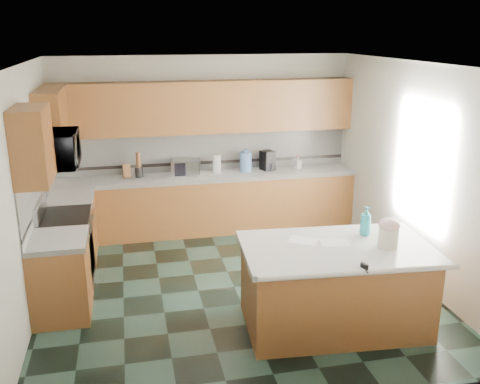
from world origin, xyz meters
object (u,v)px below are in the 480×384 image
object	(u,v)px
soap_bottle_island	(366,221)
coffee_maker	(268,160)
toaster_oven	(186,167)
island_base	(334,289)
island_top	(337,249)
treat_jar	(388,237)
knife_block	(127,171)

from	to	relation	value
soap_bottle_island	coffee_maker	bearing A→B (deg)	72.44
toaster_oven	island_base	bearing A→B (deg)	-55.39
soap_bottle_island	island_top	bearing A→B (deg)	-174.36
island_top	toaster_oven	xyz separation A→B (m)	(-1.19, 3.14, 0.15)
treat_jar	coffee_maker	bearing A→B (deg)	93.27
toaster_oven	coffee_maker	distance (m)	1.30
treat_jar	soap_bottle_island	bearing A→B (deg)	99.15
island_base	toaster_oven	world-z (taller)	toaster_oven
island_top	toaster_oven	world-z (taller)	toaster_oven
island_base	island_top	bearing A→B (deg)	-175.80
coffee_maker	soap_bottle_island	bearing A→B (deg)	-103.42
treat_jar	coffee_maker	size ratio (longest dim) A/B	0.68
island_top	soap_bottle_island	bearing A→B (deg)	33.42
island_base	island_top	size ratio (longest dim) A/B	0.95
island_base	soap_bottle_island	world-z (taller)	soap_bottle_island
island_top	soap_bottle_island	size ratio (longest dim) A/B	6.04
toaster_oven	treat_jar	bearing A→B (deg)	-48.85
island_top	treat_jar	size ratio (longest dim) A/B	9.28
treat_jar	toaster_oven	bearing A→B (deg)	113.84
island_top	island_base	bearing A→B (deg)	4.20
island_top	coffee_maker	xyz separation A→B (m)	(0.11, 3.17, 0.18)
island_base	soap_bottle_island	xyz separation A→B (m)	(0.42, 0.23, 0.65)
island_base	toaster_oven	bearing A→B (deg)	114.99
island_base	knife_block	distance (m)	3.82
knife_block	toaster_oven	bearing A→B (deg)	-6.71
island_top	coffee_maker	bearing A→B (deg)	92.26
treat_jar	knife_block	size ratio (longest dim) A/B	1.00
knife_block	soap_bottle_island	bearing A→B (deg)	-55.99
treat_jar	soap_bottle_island	size ratio (longest dim) A/B	0.65
coffee_maker	toaster_oven	bearing A→B (deg)	161.88
treat_jar	soap_bottle_island	world-z (taller)	soap_bottle_island
soap_bottle_island	island_base	bearing A→B (deg)	-174.36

